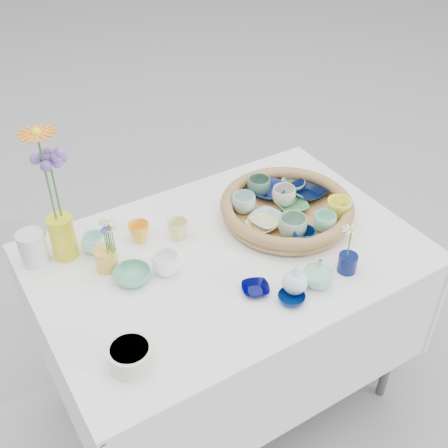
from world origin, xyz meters
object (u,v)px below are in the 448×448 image
wicker_tray (287,209)px  bud_vase_seafoam (319,272)px  display_table (227,391)px  tall_vase_yellow (63,237)px

wicker_tray → bud_vase_seafoam: bearing=-110.5°
display_table → bud_vase_seafoam: (0.16, -0.28, 0.82)m
bud_vase_seafoam → tall_vase_yellow: bearing=138.7°
wicker_tray → bud_vase_seafoam: 0.35m
wicker_tray → bud_vase_seafoam: size_ratio=4.74×
display_table → bud_vase_seafoam: size_ratio=12.59×
display_table → tall_vase_yellow: tall_vase_yellow is taller
bud_vase_seafoam → tall_vase_yellow: (-0.62, 0.54, 0.03)m
display_table → tall_vase_yellow: bearing=150.0°
display_table → wicker_tray: size_ratio=2.66×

